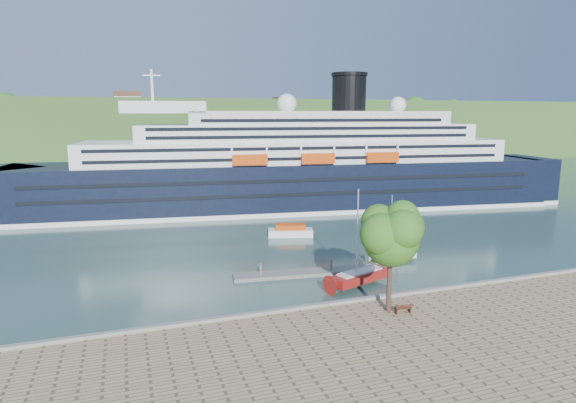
# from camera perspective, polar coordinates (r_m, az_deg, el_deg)

# --- Properties ---
(ground) EXTENTS (400.00, 400.00, 0.00)m
(ground) POSITION_cam_1_polar(r_m,az_deg,el_deg) (49.41, 9.69, -12.35)
(ground) COLOR #294942
(ground) RESTS_ON ground
(far_hillside) EXTENTS (400.00, 50.00, 24.00)m
(far_hillside) POSITION_cam_1_polar(r_m,az_deg,el_deg) (186.32, -12.11, 8.01)
(far_hillside) COLOR #325220
(far_hillside) RESTS_ON ground
(quay_coping) EXTENTS (220.00, 0.50, 0.30)m
(quay_coping) POSITION_cam_1_polar(r_m,az_deg,el_deg) (48.82, 9.85, -11.19)
(quay_coping) COLOR slate
(quay_coping) RESTS_ON promenade
(cruise_ship) EXTENTS (121.67, 32.64, 27.04)m
(cruise_ship) POSITION_cam_1_polar(r_m,az_deg,el_deg) (96.06, -0.12, 7.13)
(cruise_ship) COLOR black
(cruise_ship) RESTS_ON ground
(park_bench) EXTENTS (1.66, 0.82, 1.03)m
(park_bench) POSITION_cam_1_polar(r_m,az_deg,el_deg) (46.11, 13.45, -12.16)
(park_bench) COLOR #412012
(park_bench) RESTS_ON promenade
(promenade_tree) EXTENTS (6.76, 6.76, 11.20)m
(promenade_tree) POSITION_cam_1_polar(r_m,az_deg,el_deg) (44.63, 12.06, -5.94)
(promenade_tree) COLOR #336B1C
(promenade_tree) RESTS_ON promenade
(floating_pontoon) EXTENTS (19.43, 4.65, 0.43)m
(floating_pontoon) POSITION_cam_1_polar(r_m,az_deg,el_deg) (58.33, 3.07, -8.39)
(floating_pontoon) COLOR slate
(floating_pontoon) RESTS_ON ground
(sailboat_red) EXTENTS (8.44, 4.81, 10.53)m
(sailboat_red) POSITION_cam_1_polar(r_m,az_deg,el_deg) (53.58, 8.61, -4.56)
(sailboat_red) COLOR maroon
(sailboat_red) RESTS_ON ground
(sailboat_white_far) EXTENTS (6.64, 2.65, 8.34)m
(sailboat_white_far) POSITION_cam_1_polar(r_m,az_deg,el_deg) (63.67, 12.47, -3.31)
(sailboat_white_far) COLOR silver
(sailboat_white_far) RESTS_ON ground
(tender_launch) EXTENTS (7.42, 4.30, 1.94)m
(tender_launch) POSITION_cam_1_polar(r_m,az_deg,el_deg) (75.53, 0.30, -3.41)
(tender_launch) COLOR #CB420B
(tender_launch) RESTS_ON ground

